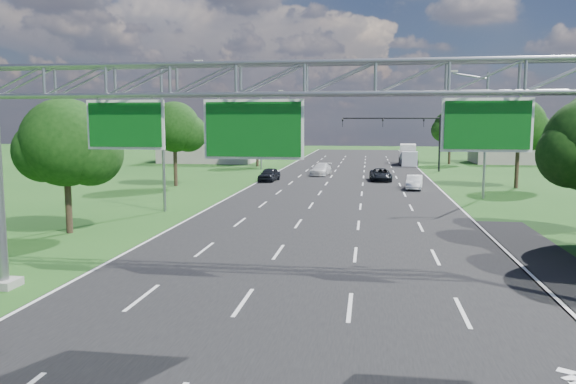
# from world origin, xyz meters

# --- Properties ---
(ground) EXTENTS (220.00, 220.00, 0.00)m
(ground) POSITION_xyz_m (0.00, 30.00, 0.00)
(ground) COLOR #1B4916
(ground) RESTS_ON ground
(road) EXTENTS (18.00, 180.00, 0.02)m
(road) POSITION_xyz_m (0.00, 30.00, 0.00)
(road) COLOR black
(road) RESTS_ON ground
(sign_gantry) EXTENTS (23.50, 1.00, 9.56)m
(sign_gantry) POSITION_xyz_m (0.33, 12.00, 6.89)
(sign_gantry) COLOR gray
(sign_gantry) RESTS_ON ground
(traffic_signal) EXTENTS (12.21, 0.24, 7.00)m
(traffic_signal) POSITION_xyz_m (7.48, 65.00, 5.17)
(traffic_signal) COLOR black
(traffic_signal) RESTS_ON ground
(streetlight_l_near) EXTENTS (2.97, 0.22, 10.16)m
(streetlight_l_near) POSITION_xyz_m (-11.30, 30.00, 5.58)
(streetlight_l_near) COLOR gray
(streetlight_l_near) RESTS_ON ground
(streetlight_l_far) EXTENTS (2.97, 0.22, 10.16)m
(streetlight_l_far) POSITION_xyz_m (-11.30, 65.00, 5.58)
(streetlight_l_far) COLOR gray
(streetlight_l_far) RESTS_ON ground
(streetlight_r_mid) EXTENTS (2.97, 0.22, 10.16)m
(streetlight_r_mid) POSITION_xyz_m (11.30, 40.00, 5.58)
(streetlight_r_mid) COLOR gray
(streetlight_r_mid) RESTS_ON ground
(tree_verge_la) EXTENTS (5.76, 4.80, 7.40)m
(tree_verge_la) POSITION_xyz_m (-13.92, 22.04, 4.76)
(tree_verge_la) COLOR #2D2116
(tree_verge_la) RESTS_ON ground
(tree_verge_lb) EXTENTS (5.76, 4.80, 8.06)m
(tree_verge_lb) POSITION_xyz_m (-15.92, 45.04, 5.41)
(tree_verge_lb) COLOR #2D2116
(tree_verge_lb) RESTS_ON ground
(tree_verge_lc) EXTENTS (5.76, 4.80, 7.62)m
(tree_verge_lc) POSITION_xyz_m (-12.92, 70.04, 4.98)
(tree_verge_lc) COLOR #2D2116
(tree_verge_lc) RESTS_ON ground
(tree_verge_rd) EXTENTS (5.76, 4.80, 8.28)m
(tree_verge_rd) POSITION_xyz_m (16.08, 48.04, 5.63)
(tree_verge_rd) COLOR #2D2116
(tree_verge_rd) RESTS_ON ground
(tree_verge_re) EXTENTS (5.76, 4.80, 7.84)m
(tree_verge_re) POSITION_xyz_m (14.08, 78.04, 5.20)
(tree_verge_re) COLOR #2D2116
(tree_verge_re) RESTS_ON ground
(building_left) EXTENTS (14.00, 10.00, 5.00)m
(building_left) POSITION_xyz_m (-22.00, 78.00, 2.50)
(building_left) COLOR #A39888
(building_left) RESTS_ON ground
(building_right) EXTENTS (12.00, 9.00, 4.00)m
(building_right) POSITION_xyz_m (24.00, 82.00, 2.00)
(building_right) COLOR #A39888
(building_right) RESTS_ON ground
(car_queue_a) EXTENTS (2.49, 4.85, 1.35)m
(car_queue_a) POSITION_xyz_m (-3.11, 58.15, 0.67)
(car_queue_a) COLOR silver
(car_queue_a) RESTS_ON ground
(car_queue_b) EXTENTS (2.37, 4.75, 1.29)m
(car_queue_b) POSITION_xyz_m (3.60, 52.73, 0.65)
(car_queue_b) COLOR black
(car_queue_b) RESTS_ON ground
(car_queue_c) EXTENTS (2.03, 4.19, 1.38)m
(car_queue_c) POSITION_xyz_m (-7.90, 50.76, 0.69)
(car_queue_c) COLOR black
(car_queue_c) RESTS_ON ground
(car_queue_d) EXTENTS (1.79, 4.02, 1.28)m
(car_queue_d) POSITION_xyz_m (6.51, 45.66, 0.64)
(car_queue_d) COLOR white
(car_queue_d) RESTS_ON ground
(box_truck) EXTENTS (2.61, 7.83, 2.92)m
(box_truck) POSITION_xyz_m (8.00, 76.36, 1.40)
(box_truck) COLOR beige
(box_truck) RESTS_ON ground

